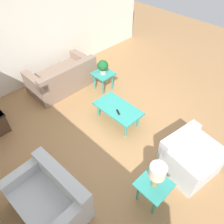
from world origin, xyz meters
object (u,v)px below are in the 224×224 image
Objects in this scene: armchair at (188,158)px; table_lamp at (157,173)px; sofa at (63,78)px; side_table_lamp at (154,187)px; side_table_plant at (103,76)px; potted_plant at (103,66)px; loveseat at (50,199)px; coffee_table at (118,109)px.

table_lamp is at bearing -176.00° from armchair.
side_table_lamp is at bearing 76.92° from sofa.
table_lamp reaches higher than side_table_plant.
sofa is 1.19m from potted_plant.
armchair is at bearing 91.84° from sofa.
loveseat reaches higher than side_table_plant.
side_table_plant is at bearing 131.13° from sofa.
loveseat is 2.55× the size of side_table_plant.
side_table_plant and side_table_lamp have the same top height.
sofa is 1.61× the size of coffee_table.
armchair is at bearing -94.31° from side_table_lamp.
loveseat is 3.56× the size of potted_plant.
loveseat reaches higher than coffee_table.
table_lamp is (-1.07, -1.29, 0.55)m from loveseat.
side_table_lamp is at bearing -176.00° from armchair.
potted_plant is 3.28m from table_lamp.
table_lamp reaches higher than loveseat.
table_lamp is (-2.88, 1.56, 0.13)m from potted_plant.
table_lamp reaches higher than sofa.
coffee_table is at bearing -28.63° from table_lamp.
loveseat is at bearing 106.52° from coffee_table.
loveseat reaches higher than side_table_lamp.
loveseat is at bearing 161.59° from armchair.
armchair is at bearing -94.31° from table_lamp.
side_table_lamp is at bearing 135.00° from table_lamp.
side_table_plant is 3.30m from table_lamp.
sofa is 3.38m from loveseat.
table_lamp reaches higher than coffee_table.
coffee_table is 1.30m from side_table_plant.
side_table_plant is at bearing 87.33° from armchair.
side_table_plant is at bearing -28.36° from table_lamp.
side_table_plant is at bearing 119.33° from loveseat.
side_table_plant is 1.40× the size of potted_plant.
potted_plant reaches higher than side_table_lamp.
coffee_table is at bearing 93.11° from sofa.
side_table_lamp is (0.07, 0.98, 0.13)m from armchair.
armchair is at bearing -178.85° from coffee_table.
side_table_lamp is 0.42m from table_lamp.
table_lamp is at bearing 76.92° from sofa.
armchair is 3.04m from potted_plant.
coffee_table is 2.03m from table_lamp.
table_lamp is (-1.73, 0.95, 0.48)m from coffee_table.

